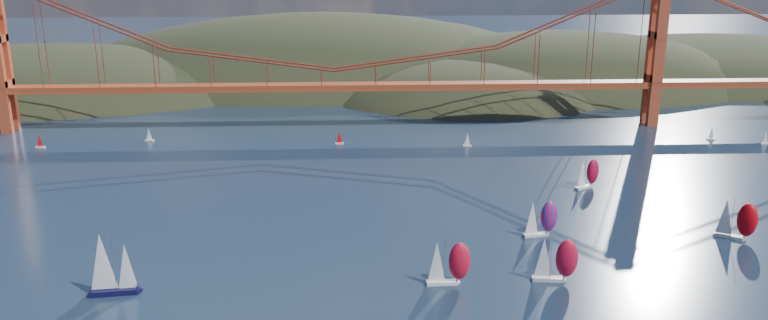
{
  "coord_description": "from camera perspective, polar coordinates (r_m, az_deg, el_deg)",
  "views": [
    {
      "loc": [
        5.13,
        -94.33,
        68.61
      ],
      "look_at": [
        13.85,
        90.0,
        13.74
      ],
      "focal_mm": 35.0,
      "sensor_mm": 36.0,
      "label": 1
    }
  ],
  "objects": [
    {
      "name": "headlands",
      "position": [
        383.41,
        3.32,
        4.32
      ],
      "size": [
        725.0,
        225.0,
        96.0
      ],
      "color": "black",
      "rests_on": "ground"
    },
    {
      "name": "racer_1",
      "position": [
        159.8,
        12.86,
        -7.34
      ],
      "size": [
        9.34,
        4.29,
        10.56
      ],
      "rotation": [
        0.0,
        0.0,
        -0.12
      ],
      "color": "silver",
      "rests_on": "ground"
    },
    {
      "name": "distant_boat_4",
      "position": [
        288.72,
        23.68,
        1.89
      ],
      "size": [
        3.0,
        2.0,
        4.7
      ],
      "color": "silver",
      "rests_on": "ground"
    },
    {
      "name": "distant_boat_9",
      "position": [
        259.14,
        -3.42,
        1.73
      ],
      "size": [
        3.0,
        2.0,
        4.7
      ],
      "color": "silver",
      "rests_on": "ground"
    },
    {
      "name": "racer_3",
      "position": [
        220.44,
        15.22,
        -0.98
      ],
      "size": [
        8.24,
        6.27,
        9.31
      ],
      "rotation": [
        0.0,
        0.0,
        0.5
      ],
      "color": "silver",
      "rests_on": "ground"
    },
    {
      "name": "racer_0",
      "position": [
        155.0,
        4.86,
        -7.77
      ],
      "size": [
        9.01,
        3.65,
        10.37
      ],
      "rotation": [
        0.0,
        0.0,
        0.02
      ],
      "color": "white",
      "rests_on": "ground"
    },
    {
      "name": "distant_boat_5",
      "position": [
        290.47,
        27.07,
        1.54
      ],
      "size": [
        3.0,
        2.0,
        4.7
      ],
      "color": "silver",
      "rests_on": "ground"
    },
    {
      "name": "distant_boat_8",
      "position": [
        257.53,
        6.37,
        1.56
      ],
      "size": [
        3.0,
        2.0,
        4.7
      ],
      "color": "silver",
      "rests_on": "ground"
    },
    {
      "name": "sloop_navy",
      "position": [
        159.39,
        -20.2,
        -7.48
      ],
      "size": [
        9.63,
        5.8,
        14.59
      ],
      "rotation": [
        0.0,
        0.0,
        0.12
      ],
      "color": "black",
      "rests_on": "ground"
    },
    {
      "name": "distant_boat_2",
      "position": [
        279.8,
        -24.76,
        1.32
      ],
      "size": [
        3.0,
        2.0,
        4.7
      ],
      "color": "silver",
      "rests_on": "ground"
    },
    {
      "name": "distant_boat_3",
      "position": [
        275.37,
        -17.47,
        1.87
      ],
      "size": [
        3.0,
        2.0,
        4.7
      ],
      "color": "silver",
      "rests_on": "ground"
    },
    {
      "name": "bridge",
      "position": [
        276.82,
        -4.16,
        8.97
      ],
      "size": [
        552.0,
        12.0,
        55.0
      ],
      "color": "#98391A",
      "rests_on": "ground"
    },
    {
      "name": "racer_2",
      "position": [
        195.54,
        25.22,
        -4.08
      ],
      "size": [
        9.21,
        7.43,
        10.52
      ],
      "rotation": [
        0.0,
        0.0,
        -0.56
      ],
      "color": "silver",
      "rests_on": "ground"
    },
    {
      "name": "racer_rwb",
      "position": [
        182.54,
        11.82,
        -4.34
      ],
      "size": [
        8.68,
        4.55,
        9.75
      ],
      "rotation": [
        0.0,
        0.0,
        0.2
      ],
      "color": "silver",
      "rests_on": "ground"
    }
  ]
}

